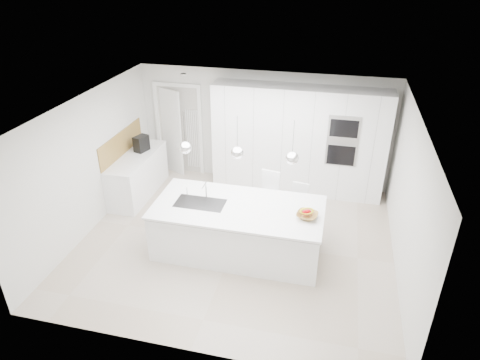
% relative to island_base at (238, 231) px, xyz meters
% --- Properties ---
extents(floor, '(5.50, 5.50, 0.00)m').
position_rel_island_base_xyz_m(floor, '(-0.10, 0.30, -0.43)').
color(floor, '#BDAD9B').
rests_on(floor, ground).
extents(wall_back, '(5.50, 0.00, 5.50)m').
position_rel_island_base_xyz_m(wall_back, '(-0.10, 2.80, 0.82)').
color(wall_back, silver).
rests_on(wall_back, ground).
extents(wall_left, '(0.00, 5.00, 5.00)m').
position_rel_island_base_xyz_m(wall_left, '(-2.85, 0.30, 0.82)').
color(wall_left, silver).
rests_on(wall_left, ground).
extents(ceiling, '(5.50, 5.50, 0.00)m').
position_rel_island_base_xyz_m(ceiling, '(-0.10, 0.30, 2.07)').
color(ceiling, white).
rests_on(ceiling, wall_back).
extents(tall_cabinets, '(3.60, 0.60, 2.30)m').
position_rel_island_base_xyz_m(tall_cabinets, '(0.70, 2.50, 0.72)').
color(tall_cabinets, white).
rests_on(tall_cabinets, floor).
extents(oven_stack, '(0.62, 0.04, 1.05)m').
position_rel_island_base_xyz_m(oven_stack, '(1.60, 2.19, 0.92)').
color(oven_stack, '#A5A5A8').
rests_on(oven_stack, tall_cabinets).
extents(doorway_frame, '(1.11, 0.08, 2.13)m').
position_rel_island_base_xyz_m(doorway_frame, '(-2.05, 2.77, 0.59)').
color(doorway_frame, white).
rests_on(doorway_frame, floor).
extents(hallway_door, '(0.76, 0.38, 2.00)m').
position_rel_island_base_xyz_m(hallway_door, '(-2.30, 2.72, 0.57)').
color(hallway_door, white).
rests_on(hallway_door, floor).
extents(radiator, '(0.32, 0.04, 1.40)m').
position_rel_island_base_xyz_m(radiator, '(-1.73, 2.76, 0.42)').
color(radiator, white).
rests_on(radiator, floor).
extents(left_base_cabinets, '(0.60, 1.80, 0.86)m').
position_rel_island_base_xyz_m(left_base_cabinets, '(-2.55, 1.50, 0.00)').
color(left_base_cabinets, white).
rests_on(left_base_cabinets, floor).
extents(left_worktop, '(0.62, 1.82, 0.04)m').
position_rel_island_base_xyz_m(left_worktop, '(-2.55, 1.50, 0.45)').
color(left_worktop, white).
rests_on(left_worktop, left_base_cabinets).
extents(oak_backsplash, '(0.02, 1.80, 0.50)m').
position_rel_island_base_xyz_m(oak_backsplash, '(-2.84, 1.50, 0.72)').
color(oak_backsplash, '#9F7E42').
rests_on(oak_backsplash, wall_left).
extents(island_base, '(2.80, 1.20, 0.86)m').
position_rel_island_base_xyz_m(island_base, '(0.00, 0.00, 0.00)').
color(island_base, white).
rests_on(island_base, floor).
extents(island_worktop, '(2.84, 1.40, 0.04)m').
position_rel_island_base_xyz_m(island_worktop, '(0.00, 0.05, 0.45)').
color(island_worktop, white).
rests_on(island_worktop, island_base).
extents(island_sink, '(0.84, 0.44, 0.18)m').
position_rel_island_base_xyz_m(island_sink, '(-0.65, -0.00, 0.39)').
color(island_sink, '#3F3F42').
rests_on(island_sink, island_worktop).
extents(island_tap, '(0.02, 0.02, 0.30)m').
position_rel_island_base_xyz_m(island_tap, '(-0.60, 0.20, 0.62)').
color(island_tap, white).
rests_on(island_tap, island_worktop).
extents(pendant_left, '(0.20, 0.20, 0.20)m').
position_rel_island_base_xyz_m(pendant_left, '(-0.85, -0.00, 1.47)').
color(pendant_left, white).
rests_on(pendant_left, ceiling).
extents(pendant_mid, '(0.20, 0.20, 0.20)m').
position_rel_island_base_xyz_m(pendant_mid, '(-0.00, -0.00, 1.47)').
color(pendant_mid, white).
rests_on(pendant_mid, ceiling).
extents(pendant_right, '(0.20, 0.20, 0.20)m').
position_rel_island_base_xyz_m(pendant_right, '(0.85, -0.00, 1.47)').
color(pendant_right, white).
rests_on(pendant_right, ceiling).
extents(fruit_bowl, '(0.40, 0.40, 0.08)m').
position_rel_island_base_xyz_m(fruit_bowl, '(1.15, -0.03, 0.51)').
color(fruit_bowl, '#9F7E42').
rests_on(fruit_bowl, island_worktop).
extents(espresso_machine, '(0.28, 0.36, 0.33)m').
position_rel_island_base_xyz_m(espresso_machine, '(-2.53, 1.78, 0.64)').
color(espresso_machine, black).
rests_on(espresso_machine, left_worktop).
extents(bar_stool_left, '(0.46, 0.57, 1.12)m').
position_rel_island_base_xyz_m(bar_stool_left, '(0.38, 0.89, 0.13)').
color(bar_stool_left, white).
rests_on(bar_stool_left, floor).
extents(bar_stool_right, '(0.38, 0.49, 0.97)m').
position_rel_island_base_xyz_m(bar_stool_right, '(0.94, 0.85, 0.06)').
color(bar_stool_right, white).
rests_on(bar_stool_right, floor).
extents(apple_a, '(0.08, 0.08, 0.08)m').
position_rel_island_base_xyz_m(apple_a, '(1.17, 0.03, 0.54)').
color(apple_a, '#BE0711').
rests_on(apple_a, fruit_bowl).
extents(apple_b, '(0.08, 0.08, 0.08)m').
position_rel_island_base_xyz_m(apple_b, '(1.15, 0.03, 0.54)').
color(apple_b, '#BE0711').
rests_on(apple_b, fruit_bowl).
extents(apple_c, '(0.08, 0.08, 0.08)m').
position_rel_island_base_xyz_m(apple_c, '(1.10, -0.00, 0.54)').
color(apple_c, '#BE0711').
rests_on(apple_c, fruit_bowl).
extents(banana_bunch, '(0.26, 0.18, 0.23)m').
position_rel_island_base_xyz_m(banana_bunch, '(1.14, -0.03, 0.60)').
color(banana_bunch, yellow).
rests_on(banana_bunch, fruit_bowl).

